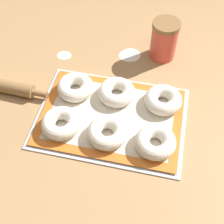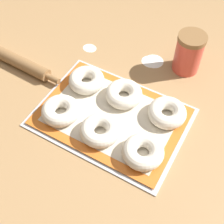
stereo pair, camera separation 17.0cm
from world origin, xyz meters
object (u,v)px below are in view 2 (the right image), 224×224
Objects in this scene: baking_tray at (112,117)px; bagel_back_right at (167,113)px; bagel_back_center at (124,94)px; rolling_pin at (5,55)px; bagel_front_center at (100,130)px; bagel_back_left at (87,80)px; flour_canister at (189,53)px; bagel_front_left at (61,111)px; bagel_front_right at (143,152)px.

bagel_back_right is at bearing 28.77° from baking_tray.
bagel_back_center reaches higher than rolling_pin.
bagel_back_right is at bearing 47.18° from bagel_front_center.
bagel_back_left is 0.36m from flour_canister.
rolling_pin reaches higher than baking_tray.
baking_tray is 0.16m from bagel_back_left.
bagel_front_left is 0.34m from rolling_pin.
bagel_front_right is at bearing -28.05° from bagel_back_left.
flour_canister reaches higher than baking_tray.
rolling_pin is (-0.46, -0.04, -0.01)m from bagel_back_center.
bagel_back_right is at bearing -82.70° from flour_canister.
bagel_back_center is 1.00× the size of bagel_back_right.
bagel_front_left is 1.00× the size of bagel_back_left.
rolling_pin is at bearing -154.16° from flour_canister.
bagel_front_right is 1.00× the size of bagel_back_center.
bagel_front_center is 1.00× the size of bagel_back_right.
baking_tray is 0.17m from bagel_front_right.
bagel_front_left reaches higher than rolling_pin.
bagel_front_center is 0.20m from bagel_back_left.
flour_canister is at bearing 73.80° from bagel_front_center.
bagel_front_right is 0.16m from bagel_back_right.
bagel_back_center is 0.15m from bagel_back_right.
bagel_front_center is 1.00× the size of bagel_back_center.
baking_tray is 3.87× the size of bagel_back_left.
bagel_back_right is at bearing 1.58° from bagel_back_left.
bagel_front_right reaches higher than baking_tray.
baking_tray is at bearing 151.70° from bagel_front_right.
bagel_back_left is at bearing 151.95° from bagel_front_right.
bagel_front_center and bagel_back_right have the same top height.
baking_tray is 3.87× the size of bagel_back_center.
flour_canister reaches higher than rolling_pin.
bagel_front_center and bagel_front_right have the same top height.
bagel_front_right and bagel_back_center have the same top height.
bagel_front_left is 1.00× the size of bagel_front_right.
bagel_back_left is 0.25× the size of rolling_pin.
flour_canister is (0.25, 0.24, 0.04)m from bagel_back_left.
bagel_front_center is 1.00× the size of bagel_back_left.
bagel_back_right is 0.24m from flour_canister.
bagel_front_right is at bearing -0.82° from bagel_front_center.
baking_tray is 0.08m from bagel_front_center.
bagel_back_left is (0.00, 0.15, 0.00)m from bagel_front_left.
baking_tray is 0.09m from bagel_back_center.
bagel_back_left is 0.29m from bagel_back_right.
bagel_back_right is at bearing 3.99° from rolling_pin.
flour_canister reaches higher than bagel_front_right.
bagel_back_center is (-0.00, 0.08, 0.03)m from baking_tray.
baking_tray is at bearing -27.80° from bagel_back_left.
bagel_back_center and bagel_back_right have the same top height.
bagel_front_center reaches higher than rolling_pin.
bagel_front_right is 0.22m from bagel_back_center.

